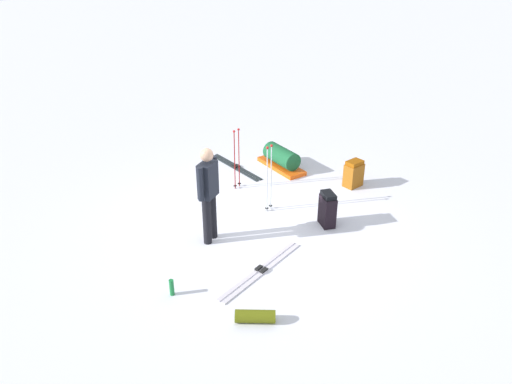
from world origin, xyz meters
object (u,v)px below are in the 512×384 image
at_px(ski_pair_near, 236,167).
at_px(ski_poles_planted_near, 237,156).
at_px(backpack_large_dark, 354,174).
at_px(backpack_bright, 327,209).
at_px(thermos_bottle, 172,287).
at_px(ski_pair_far, 261,270).
at_px(ski_poles_planted_far, 269,175).
at_px(sleeping_mat_rolled, 255,316).
at_px(skier_standing, 208,191).
at_px(gear_sled, 281,159).

relative_size(ski_pair_near, ski_poles_planted_near, 1.36).
height_order(backpack_large_dark, ski_poles_planted_near, ski_poles_planted_near).
bearing_deg(backpack_bright, ski_pair_near, -90.52).
distance_m(backpack_large_dark, thermos_bottle, 4.81).
bearing_deg(ski_pair_far, ski_poles_planted_near, -116.19).
bearing_deg(backpack_bright, thermos_bottle, 2.78).
height_order(ski_poles_planted_far, thermos_bottle, ski_poles_planted_far).
bearing_deg(sleeping_mat_rolled, ski_pair_near, -120.31).
xyz_separation_m(backpack_large_dark, thermos_bottle, (4.70, 1.00, -0.15)).
relative_size(ski_pair_near, ski_pair_far, 0.92).
bearing_deg(backpack_bright, ski_poles_planted_near, -77.51).
bearing_deg(backpack_large_dark, backpack_bright, 29.14).
height_order(skier_standing, backpack_bright, skier_standing).
xyz_separation_m(ski_pair_far, ski_poles_planted_far, (-1.26, -1.50, 0.72)).
bearing_deg(ski_pair_near, thermos_bottle, 44.83).
height_order(ski_pair_near, ski_poles_planted_far, ski_poles_planted_far).
xyz_separation_m(ski_poles_planted_far, gear_sled, (-1.38, -1.37, -0.51)).
bearing_deg(skier_standing, ski_poles_planted_far, -169.68).
relative_size(skier_standing, sleeping_mat_rolled, 3.09).
xyz_separation_m(ski_pair_far, ski_poles_planted_near, (-1.30, -2.64, 0.70)).
distance_m(ski_pair_near, thermos_bottle, 4.53).
bearing_deg(ski_poles_planted_near, skier_standing, 43.50).
distance_m(skier_standing, ski_pair_far, 1.56).
xyz_separation_m(skier_standing, ski_poles_planted_near, (-1.48, -1.41, -0.24)).
distance_m(skier_standing, sleeping_mat_rolled, 2.35).
height_order(skier_standing, ski_poles_planted_near, skier_standing).
relative_size(backpack_large_dark, backpack_bright, 0.88).
xyz_separation_m(skier_standing, gear_sled, (-2.82, -1.64, -0.73)).
distance_m(ski_pair_near, backpack_large_dark, 2.66).
distance_m(ski_pair_far, backpack_large_dark, 3.56).
height_order(ski_pair_far, ski_poles_planted_near, ski_poles_planted_near).
relative_size(ski_pair_near, backpack_large_dark, 3.05).
bearing_deg(ski_pair_far, backpack_large_dark, -158.66).
distance_m(ski_pair_far, ski_poles_planted_near, 3.02).
bearing_deg(backpack_bright, ski_pair_far, 13.97).
relative_size(ski_pair_far, ski_poles_planted_near, 1.48).
bearing_deg(skier_standing, sleeping_mat_rolled, 75.28).
distance_m(skier_standing, backpack_bright, 2.21).
distance_m(ski_poles_planted_far, gear_sled, 2.01).
bearing_deg(ski_poles_planted_near, ski_poles_planted_far, 88.19).
relative_size(ski_pair_near, gear_sled, 1.35).
relative_size(gear_sled, thermos_bottle, 4.96).
height_order(ski_poles_planted_near, ski_poles_planted_far, ski_poles_planted_far).
relative_size(skier_standing, ski_pair_near, 0.98).
xyz_separation_m(ski_pair_near, backpack_bright, (0.03, 3.04, 0.31)).
xyz_separation_m(skier_standing, sleeping_mat_rolled, (0.56, 2.11, -0.86)).
bearing_deg(thermos_bottle, ski_pair_near, -135.17).
bearing_deg(ski_poles_planted_far, backpack_large_dark, 174.23).
bearing_deg(ski_pair_far, backpack_bright, -166.03).
distance_m(ski_poles_planted_near, ski_poles_planted_far, 1.14).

